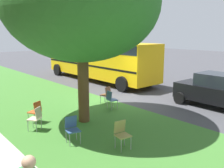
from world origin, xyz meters
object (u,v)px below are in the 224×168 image
Objects in this scene: chair_3 at (36,110)px; parked_car at (216,90)px; chair_4 at (36,117)px; chair_5 at (122,132)px; school_bus at (98,57)px; chair_2 at (106,94)px; street_tree at (81,4)px; chair_0 at (72,128)px; chair_1 at (111,98)px.

parked_car is (-3.66, -7.49, 0.32)m from chair_3.
chair_4 and chair_5 have the same top height.
parked_car reaches higher than chair_4.
school_bus is at bearing -53.21° from chair_3.
school_bus reaches higher than chair_3.
parked_car is (-3.94, -3.60, 0.32)m from chair_2.
street_tree is 4.51m from chair_4.
chair_4 is (0.34, 1.89, -4.08)m from street_tree.
street_tree is 4.89m from chair_2.
chair_0 and chair_4 have the same top height.
school_bus reaches higher than parked_car.
chair_4 is at bearing 23.91° from chair_5.
chair_0 and chair_2 have the same top height.
chair_1 is (1.93, -3.34, 0.00)m from chair_0.
chair_1 is (0.50, -1.89, -4.08)m from street_tree.
chair_1 is at bearing -75.09° from street_tree.
chair_0 is at bearing 126.59° from chair_2.
chair_1 is 3.78m from chair_4.
parked_car reaches higher than chair_3.
chair_2 is 5.35m from parked_car.
chair_1 is 4.07m from chair_5.
chair_3 is 1.00× the size of chair_4.
street_tree is at bearing 120.62° from chair_2.
chair_5 is (-3.12, -1.38, 0.00)m from chair_4.
chair_0 is at bearing 81.29° from parked_car.
chair_3 is 0.08× the size of school_bus.
chair_0 is 1.65m from chair_5.
chair_4 is (-0.77, 0.33, 0.00)m from chair_3.
chair_0 and chair_1 have the same top height.
chair_3 is 9.48m from school_bus.
chair_1 is at bearing 146.79° from school_bus.
chair_3 is at bearing 80.09° from chair_1.
chair_3 is at bearing 126.79° from school_bus.
chair_3 and chair_5 have the same top height.
chair_4 is at bearing 69.69° from parked_car.
street_tree is 4.52m from chair_1.
chair_2 is 0.08× the size of school_bus.
chair_1 is 0.98m from chair_2.
chair_4 is at bearing 92.52° from chair_1.
school_bus reaches higher than chair_2.
chair_5 is at bearing 145.76° from school_bus.
chair_1 is 1.00× the size of chair_4.
street_tree is at bearing 138.46° from school_bus.
parked_car is at bearing -127.13° from chair_1.
parked_car is at bearing -110.31° from chair_4.
street_tree is 7.71× the size of chair_2.
chair_2 is 1.00× the size of chair_3.
chair_1 is at bearing -87.48° from chair_4.
chair_0 is 1.00× the size of chair_3.
chair_3 is at bearing 54.71° from street_tree.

